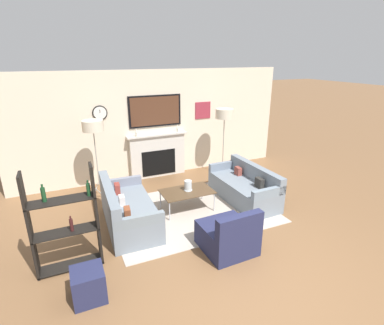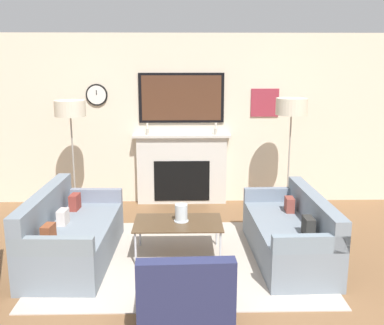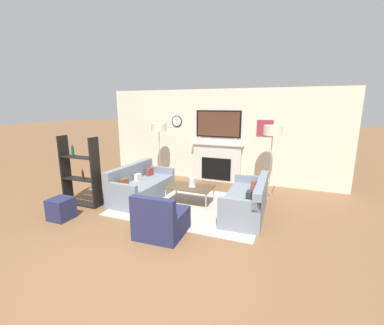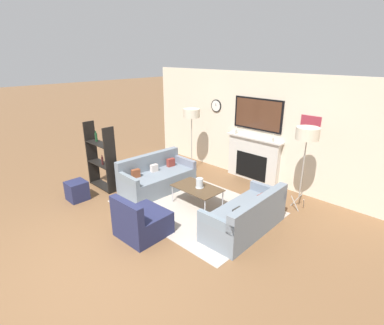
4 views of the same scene
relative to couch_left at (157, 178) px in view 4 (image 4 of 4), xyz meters
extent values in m
plane|color=brown|center=(1.29, -2.25, -0.29)|extent=(60.00, 60.00, 0.00)
cube|color=beige|center=(1.29, 2.25, 1.06)|extent=(7.10, 0.07, 2.70)
cube|color=beige|center=(1.29, 2.14, 0.26)|extent=(1.44, 0.16, 1.10)
cube|color=black|center=(1.29, 2.05, 0.10)|extent=(0.89, 0.01, 0.66)
cube|color=beige|center=(1.29, 2.12, 0.82)|extent=(1.56, 0.22, 0.04)
cylinder|color=#B2AD9E|center=(0.75, 2.09, 0.89)|extent=(0.04, 0.04, 0.10)
cylinder|color=white|center=(0.75, 2.09, 0.99)|extent=(0.03, 0.03, 0.09)
cylinder|color=#B2AD9E|center=(1.83, 2.09, 0.89)|extent=(0.04, 0.04, 0.10)
cylinder|color=white|center=(1.83, 2.09, 0.99)|extent=(0.03, 0.03, 0.09)
cube|color=black|center=(1.29, 2.20, 1.41)|extent=(1.35, 0.04, 0.78)
cube|color=#4C2D1E|center=(1.29, 2.18, 1.41)|extent=(1.25, 0.01, 0.70)
cylinder|color=black|center=(-0.04, 2.20, 1.46)|extent=(0.34, 0.02, 0.34)
cylinder|color=silver|center=(-0.04, 2.19, 1.46)|extent=(0.29, 0.00, 0.29)
cube|color=black|center=(-0.04, 2.18, 1.50)|extent=(0.01, 0.00, 0.07)
cube|color=#952C3C|center=(2.61, 2.21, 1.34)|extent=(0.44, 0.02, 0.44)
cube|color=#B3A698|center=(1.29, 0.00, -0.29)|extent=(3.19, 2.35, 0.01)
cube|color=slate|center=(0.05, 0.00, -0.07)|extent=(0.89, 1.79, 0.44)
cube|color=slate|center=(-0.29, 0.01, 0.34)|extent=(0.21, 1.76, 0.38)
cube|color=slate|center=(0.07, 0.83, 0.24)|extent=(0.84, 0.13, 0.18)
cube|color=slate|center=(0.02, -0.83, 0.24)|extent=(0.84, 0.13, 0.18)
cube|color=maroon|center=(-0.06, 0.52, 0.25)|extent=(0.12, 0.21, 0.20)
cube|color=beige|center=(-0.08, 0.00, 0.24)|extent=(0.11, 0.18, 0.17)
cube|color=brown|center=(-0.10, -0.52, 0.25)|extent=(0.12, 0.20, 0.19)
cube|color=slate|center=(2.53, 0.00, -0.07)|extent=(0.82, 1.77, 0.44)
cube|color=slate|center=(2.84, 0.01, 0.31)|extent=(0.21, 1.76, 0.32)
cube|color=slate|center=(2.56, -0.83, 0.24)|extent=(0.77, 0.12, 0.18)
cube|color=slate|center=(2.51, 0.82, 0.24)|extent=(0.77, 0.12, 0.18)
cube|color=#2C2B28|center=(2.66, -0.39, 0.25)|extent=(0.10, 0.20, 0.20)
cube|color=brown|center=(2.64, 0.39, 0.24)|extent=(0.11, 0.18, 0.18)
cube|color=#232749|center=(1.32, -1.39, -0.08)|extent=(0.81, 0.84, 0.43)
cube|color=#232749|center=(1.33, -1.72, 0.32)|extent=(0.79, 0.17, 0.36)
cube|color=#4C3823|center=(1.25, 0.10, 0.12)|extent=(1.04, 0.64, 0.02)
cylinder|color=#B7B7BC|center=(0.77, -0.18, -0.09)|extent=(0.02, 0.02, 0.41)
cylinder|color=#B7B7BC|center=(1.73, -0.18, -0.09)|extent=(0.02, 0.02, 0.41)
cylinder|color=#B7B7BC|center=(0.77, 0.38, -0.09)|extent=(0.02, 0.02, 0.41)
cylinder|color=#B7B7BC|center=(1.73, 0.38, -0.09)|extent=(0.02, 0.02, 0.41)
cylinder|color=silver|center=(1.28, 0.13, 0.23)|extent=(0.15, 0.15, 0.21)
cylinder|color=silver|center=(1.28, 0.13, 0.19)|extent=(0.08, 0.08, 0.11)
cylinder|color=silver|center=(1.28, 0.13, 0.13)|extent=(0.17, 0.17, 0.01)
cylinder|color=#9E998E|center=(-0.19, 1.54, -0.16)|extent=(0.09, 0.23, 0.28)
cylinder|color=#9E998E|center=(-0.38, 1.58, -0.16)|extent=(0.17, 0.19, 0.28)
cylinder|color=#9E998E|center=(-0.32, 1.40, -0.16)|extent=(0.23, 0.07, 0.28)
cylinder|color=#9E998E|center=(-0.29, 1.50, 0.60)|extent=(0.02, 0.02, 1.24)
cylinder|color=beige|center=(-0.29, 1.50, 1.33)|extent=(0.44, 0.44, 0.23)
cylinder|color=#9E998E|center=(2.98, 1.54, -0.16)|extent=(0.09, 0.23, 0.29)
cylinder|color=#9E998E|center=(2.79, 1.58, -0.16)|extent=(0.17, 0.19, 0.29)
cylinder|color=#9E998E|center=(2.85, 1.40, -0.16)|extent=(0.23, 0.07, 0.29)
cylinder|color=#9E998E|center=(2.88, 1.50, 0.60)|extent=(0.02, 0.02, 1.25)
cylinder|color=beige|center=(2.88, 1.50, 1.35)|extent=(0.45, 0.45, 0.24)
cube|color=black|center=(-1.49, -0.83, 0.50)|extent=(0.04, 0.28, 1.58)
cube|color=black|center=(-0.60, -0.83, 0.50)|extent=(0.04, 0.28, 1.58)
cube|color=black|center=(-1.04, -0.83, -0.27)|extent=(0.92, 0.28, 0.02)
cube|color=black|center=(-1.04, -0.83, 0.31)|extent=(0.92, 0.28, 0.01)
cube|color=black|center=(-1.04, -0.83, 0.82)|extent=(0.92, 0.28, 0.02)
cylinder|color=#194223|center=(-0.67, -0.84, 0.92)|extent=(0.06, 0.06, 0.19)
cylinder|color=#194223|center=(-0.67, -0.84, 1.04)|extent=(0.02, 0.02, 0.05)
cylinder|color=#194223|center=(-1.25, -0.78, 0.93)|extent=(0.06, 0.06, 0.21)
cylinder|color=#194223|center=(-1.25, -0.78, 1.06)|extent=(0.03, 0.03, 0.05)
cylinder|color=#3D1919|center=(-0.96, -0.84, 0.42)|extent=(0.05, 0.05, 0.19)
cylinder|color=#3D1919|center=(-0.96, -0.84, 0.54)|extent=(0.02, 0.02, 0.05)
cube|color=#232749|center=(-0.86, -1.59, -0.08)|extent=(0.41, 0.41, 0.43)
camera|label=1|loc=(-0.90, -4.97, 2.71)|focal=28.00mm
camera|label=2|loc=(1.30, -4.92, 2.01)|focal=42.00mm
camera|label=3|loc=(3.35, -5.09, 1.95)|focal=24.00mm
camera|label=4|loc=(5.23, -4.12, 2.82)|focal=28.00mm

